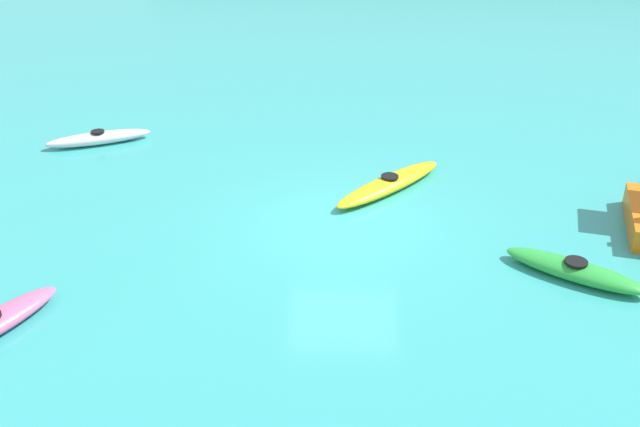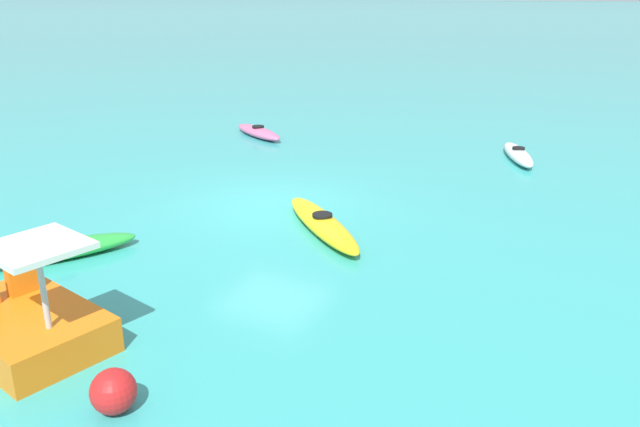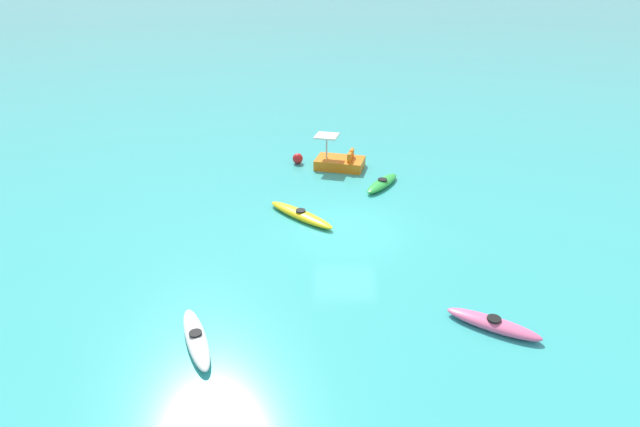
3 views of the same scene
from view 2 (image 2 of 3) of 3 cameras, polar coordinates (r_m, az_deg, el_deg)
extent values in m
plane|color=#38ADA8|center=(14.75, -4.43, 0.87)|extent=(600.00, 600.00, 0.00)
ellipsoid|color=green|center=(12.64, -22.06, -3.01)|extent=(2.66, 2.02, 0.32)
cylinder|color=black|center=(12.58, -22.17, -2.23)|extent=(0.60, 0.60, 0.05)
ellipsoid|color=yellow|center=(13.01, 0.21, -0.90)|extent=(2.88, 3.00, 0.32)
cylinder|color=black|center=(12.94, 0.21, -0.13)|extent=(0.58, 0.58, 0.05)
ellipsoid|color=pink|center=(21.63, -5.54, 7.26)|extent=(1.90, 2.64, 0.32)
cylinder|color=black|center=(21.59, -5.55, 7.74)|extent=(0.55, 0.55, 0.05)
ellipsoid|color=white|center=(19.41, 17.27, 5.07)|extent=(2.77, 1.58, 0.32)
cylinder|color=black|center=(19.37, 17.32, 5.60)|extent=(0.46, 0.46, 0.05)
cube|color=orange|center=(9.85, -24.78, -9.21)|extent=(2.02, 2.69, 0.50)
cube|color=orange|center=(10.22, -25.02, -5.27)|extent=(0.47, 0.26, 0.44)
cylinder|color=#B2B2B7|center=(8.93, -23.50, -6.24)|extent=(0.08, 0.08, 1.10)
cube|color=silver|center=(8.71, -24.01, -2.73)|extent=(1.33, 1.33, 0.08)
sphere|color=red|center=(8.03, -17.97, -14.87)|extent=(0.54, 0.54, 0.54)
camera|label=1|loc=(24.57, -37.36, 22.95)|focal=41.80mm
camera|label=3|loc=(30.76, 15.94, 27.66)|focal=28.69mm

